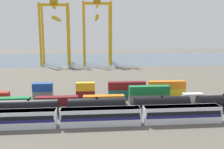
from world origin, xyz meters
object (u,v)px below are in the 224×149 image
(shipping_container_15, at_px, (167,93))
(passenger_train, at_px, (101,116))
(shipping_container_4, at_px, (149,99))
(shipping_container_13, at_px, (127,93))
(shipping_container_1, at_px, (9,102))
(freight_tank_row, at_px, (130,105))
(shipping_container_9, at_px, (43,95))
(gantry_crane_central, at_px, (97,24))
(gantry_crane_west, at_px, (55,25))

(shipping_container_15, bearing_deg, passenger_train, -134.40)
(shipping_container_4, bearing_deg, passenger_train, -132.69)
(shipping_container_13, bearing_deg, shipping_container_1, -168.89)
(freight_tank_row, relative_size, shipping_container_9, 10.96)
(shipping_container_4, distance_m, gantry_crane_central, 105.29)
(freight_tank_row, distance_m, gantry_crane_west, 116.72)
(shipping_container_13, bearing_deg, shipping_container_4, -50.39)
(passenger_train, relative_size, shipping_container_4, 4.62)
(freight_tank_row, distance_m, shipping_container_9, 29.58)
(shipping_container_13, relative_size, gantry_crane_central, 0.27)
(shipping_container_13, distance_m, gantry_crane_central, 98.13)
(freight_tank_row, relative_size, gantry_crane_central, 1.48)
(shipping_container_9, relative_size, gantry_crane_west, 0.14)
(freight_tank_row, xyz_separation_m, shipping_container_1, (-33.45, 8.67, -0.86))
(freight_tank_row, height_order, shipping_container_9, freight_tank_row)
(freight_tank_row, distance_m, shipping_container_15, 21.62)
(freight_tank_row, height_order, shipping_container_1, freight_tank_row)
(shipping_container_4, relative_size, shipping_container_13, 1.00)
(shipping_container_4, bearing_deg, freight_tank_row, -130.16)
(shipping_container_9, bearing_deg, gantry_crane_central, 77.96)
(freight_tank_row, height_order, gantry_crane_west, gantry_crane_west)
(passenger_train, relative_size, gantry_crane_central, 1.25)
(freight_tank_row, bearing_deg, shipping_container_13, 84.07)
(shipping_container_1, bearing_deg, gantry_crane_central, 74.32)
(shipping_container_13, relative_size, shipping_container_15, 1.00)
(shipping_container_13, xyz_separation_m, shipping_container_15, (13.38, 0.00, 0.00))
(shipping_container_4, xyz_separation_m, shipping_container_13, (-5.70, 6.89, 0.00))
(freight_tank_row, height_order, gantry_crane_central, gantry_crane_central)
(freight_tank_row, xyz_separation_m, shipping_container_9, (-25.14, 15.55, -0.86))
(shipping_container_4, distance_m, gantry_crane_west, 111.31)
(shipping_container_1, xyz_separation_m, shipping_container_4, (40.76, 0.00, 0.00))
(shipping_container_13, height_order, gantry_crane_central, gantry_crane_central)
(shipping_container_1, height_order, gantry_crane_central, gantry_crane_central)
(shipping_container_4, distance_m, shipping_container_15, 10.32)
(shipping_container_13, height_order, gantry_crane_west, gantry_crane_west)
(shipping_container_9, xyz_separation_m, shipping_container_13, (26.76, 0.00, 0.00))
(shipping_container_1, relative_size, gantry_crane_central, 0.27)
(gantry_crane_west, bearing_deg, shipping_container_15, -62.72)
(shipping_container_4, relative_size, shipping_container_15, 1.00)
(shipping_container_1, xyz_separation_m, gantry_crane_central, (28.43, 101.25, 26.10))
(gantry_crane_west, bearing_deg, shipping_container_4, -68.00)
(shipping_container_4, height_order, shipping_container_13, same)
(shipping_container_1, distance_m, shipping_container_9, 10.79)
(shipping_container_4, height_order, gantry_crane_west, gantry_crane_west)
(gantry_crane_central, bearing_deg, passenger_train, -91.40)
(shipping_container_1, xyz_separation_m, shipping_container_9, (8.31, 6.89, 0.00))
(gantry_crane_west, bearing_deg, shipping_container_9, -85.02)
(shipping_container_15, distance_m, gantry_crane_central, 99.93)
(passenger_train, xyz_separation_m, gantry_crane_west, (-25.40, 117.03, 24.33))
(shipping_container_4, relative_size, gantry_crane_west, 0.28)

